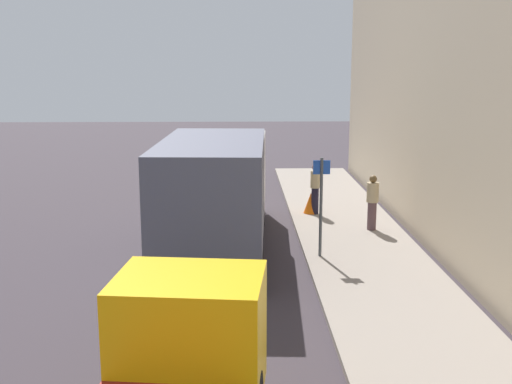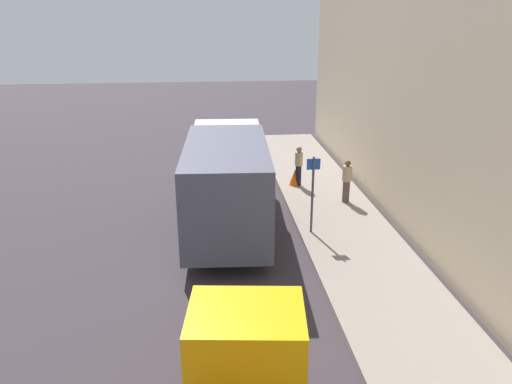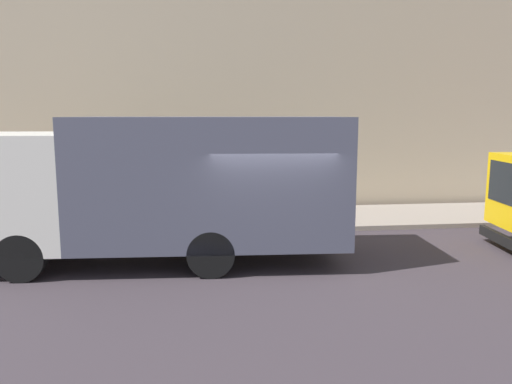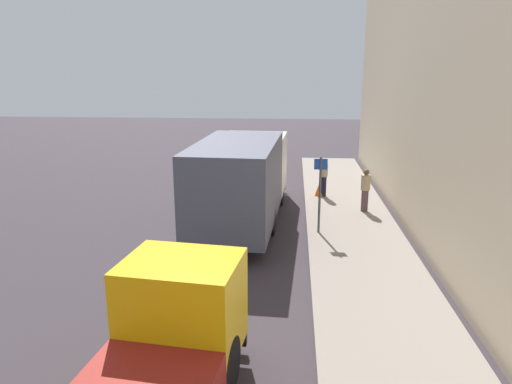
# 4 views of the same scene
# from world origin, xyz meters

# --- Properties ---
(ground) EXTENTS (80.00, 80.00, 0.00)m
(ground) POSITION_xyz_m (0.00, 0.00, 0.00)
(ground) COLOR #3A3137
(sidewalk) EXTENTS (3.25, 30.00, 0.13)m
(sidewalk) POSITION_xyz_m (4.62, 0.00, 0.07)
(sidewalk) COLOR gray
(sidewalk) RESTS_ON ground
(building_facade) EXTENTS (0.50, 30.00, 11.62)m
(building_facade) POSITION_xyz_m (6.75, 0.00, 5.81)
(building_facade) COLOR #C2AE8F
(building_facade) RESTS_ON ground
(large_utility_truck) EXTENTS (3.03, 8.74, 3.20)m
(large_utility_truck) POSITION_xyz_m (0.65, 2.46, 1.76)
(large_utility_truck) COLOR white
(large_utility_truck) RESTS_ON ground
(pedestrian_walking) EXTENTS (0.43, 0.43, 1.68)m
(pedestrian_walking) POSITION_xyz_m (5.29, 3.76, 1.02)
(pedestrian_walking) COLOR brown
(pedestrian_walking) RESTS_ON sidewalk
(pedestrian_standing) EXTENTS (0.46, 0.46, 1.70)m
(pedestrian_standing) POSITION_xyz_m (3.80, 5.85, 1.05)
(pedestrian_standing) COLOR black
(pedestrian_standing) RESTS_ON sidewalk
(traffic_cone_orange) EXTENTS (0.49, 0.49, 0.70)m
(traffic_cone_orange) POSITION_xyz_m (3.68, 5.95, 0.49)
(traffic_cone_orange) COLOR orange
(traffic_cone_orange) RESTS_ON sidewalk
(street_sign_post) EXTENTS (0.44, 0.08, 2.61)m
(street_sign_post) POSITION_xyz_m (3.38, 1.14, 1.68)
(street_sign_post) COLOR #4C5156
(street_sign_post) RESTS_ON sidewalk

